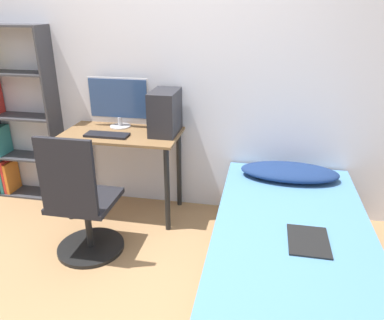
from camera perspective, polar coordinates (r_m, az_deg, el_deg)
ground_plane at (r=2.58m, az=-12.71°, el=-21.68°), size 14.00×14.00×0.00m
wall_back at (r=3.31m, az=-4.27°, el=13.37°), size 8.00×0.05×2.50m
desk at (r=3.30m, az=-10.55°, el=1.84°), size 1.00×0.53×0.77m
bookshelf at (r=3.93m, az=-25.80°, el=5.48°), size 0.69×0.24×1.62m
office_chair at (r=2.89m, az=-16.38°, el=-7.45°), size 0.51×0.51×0.99m
bed at (r=2.64m, az=14.66°, el=-14.17°), size 1.03×2.00×0.47m
pillow at (r=3.14m, az=14.61°, el=-1.77°), size 0.78×0.36×0.11m
magazine at (r=2.39m, az=17.32°, el=-11.68°), size 0.24×0.32×0.01m
monitor at (r=3.36m, az=-11.14°, el=8.87°), size 0.55×0.18×0.44m
keyboard at (r=3.19m, az=-12.84°, el=3.74°), size 0.36×0.14×0.02m
pc_tower at (r=3.14m, az=-4.12°, el=7.26°), size 0.21×0.36×0.36m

